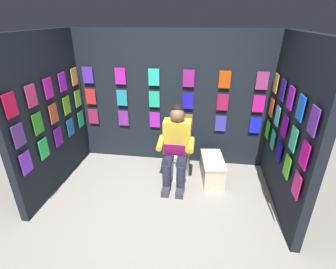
# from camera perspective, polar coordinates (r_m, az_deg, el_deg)

# --- Properties ---
(ground_plane) EXTENTS (30.00, 30.00, 0.00)m
(ground_plane) POSITION_cam_1_polar(r_m,az_deg,el_deg) (3.15, -3.97, -21.82)
(ground_plane) COLOR gray
(display_wall_back) EXTENTS (3.16, 0.14, 2.15)m
(display_wall_back) POSITION_cam_1_polar(r_m,az_deg,el_deg) (4.12, 0.83, 7.81)
(display_wall_back) COLOR black
(display_wall_back) RESTS_ON ground
(display_wall_left) EXTENTS (0.14, 1.75, 2.15)m
(display_wall_left) POSITION_cam_1_polar(r_m,az_deg,el_deg) (3.39, 26.07, 1.25)
(display_wall_left) COLOR black
(display_wall_left) RESTS_ON ground
(display_wall_right) EXTENTS (0.14, 1.75, 2.15)m
(display_wall_right) POSITION_cam_1_polar(r_m,az_deg,el_deg) (3.83, -25.37, 4.01)
(display_wall_right) COLOR black
(display_wall_right) RESTS_ON ground
(toilet) EXTENTS (0.41, 0.55, 0.77)m
(toilet) POSITION_cam_1_polar(r_m,az_deg,el_deg) (4.00, 2.19, -4.48)
(toilet) COLOR white
(toilet) RESTS_ON ground
(person_reading) EXTENTS (0.52, 0.68, 1.19)m
(person_reading) POSITION_cam_1_polar(r_m,az_deg,el_deg) (3.67, 1.86, -2.49)
(person_reading) COLOR gold
(person_reading) RESTS_ON ground
(comic_longbox_near) EXTENTS (0.39, 0.67, 0.36)m
(comic_longbox_near) POSITION_cam_1_polar(r_m,az_deg,el_deg) (3.95, 9.93, -7.69)
(comic_longbox_near) COLOR beige
(comic_longbox_near) RESTS_ON ground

